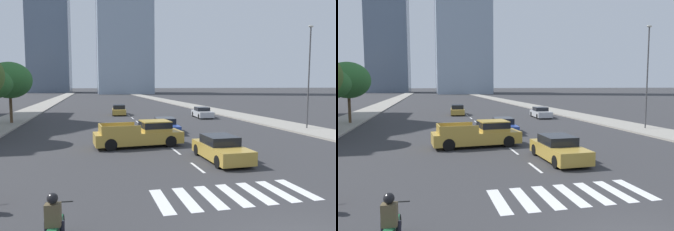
% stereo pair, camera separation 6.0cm
% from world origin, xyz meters
% --- Properties ---
extents(sidewalk_east, '(4.00, 260.00, 0.15)m').
position_xyz_m(sidewalk_east, '(13.69, 30.00, 0.07)').
color(sidewalk_east, gray).
rests_on(sidewalk_east, ground).
extents(sidewalk_west, '(4.00, 260.00, 0.15)m').
position_xyz_m(sidewalk_west, '(-13.69, 30.00, 0.07)').
color(sidewalk_west, gray).
rests_on(sidewalk_west, ground).
extents(crosswalk_near, '(5.85, 2.49, 0.01)m').
position_xyz_m(crosswalk_near, '(0.00, 4.40, 0.00)').
color(crosswalk_near, silver).
rests_on(crosswalk_near, ground).
extents(lane_divider_center, '(0.14, 50.00, 0.01)m').
position_xyz_m(lane_divider_center, '(0.00, 32.40, 0.00)').
color(lane_divider_center, silver).
rests_on(lane_divider_center, ground).
extents(motorcycle_trailing, '(0.70, 2.12, 1.49)m').
position_xyz_m(motorcycle_trailing, '(-5.95, 1.76, 0.58)').
color(motorcycle_trailing, black).
rests_on(motorcycle_trailing, ground).
extents(pickup_truck, '(5.81, 2.43, 1.67)m').
position_xyz_m(pickup_truck, '(-1.71, 14.47, 0.81)').
color(pickup_truck, '#B28E38').
rests_on(pickup_truck, ground).
extents(sedan_blue_0, '(2.09, 4.86, 1.21)m').
position_xyz_m(sedan_blue_0, '(1.21, 20.27, 0.56)').
color(sedan_blue_0, navy).
rests_on(sedan_blue_0, ground).
extents(sedan_silver_1, '(2.11, 4.58, 1.30)m').
position_xyz_m(sedan_silver_1, '(8.46, 30.95, 0.60)').
color(sedan_silver_1, '#B7BABF').
rests_on(sedan_silver_1, ground).
extents(sedan_gold_2, '(1.90, 4.42, 1.32)m').
position_xyz_m(sedan_gold_2, '(1.72, 9.58, 0.61)').
color(sedan_gold_2, '#B28E38').
rests_on(sedan_gold_2, ground).
extents(sedan_gold_3, '(2.08, 4.75, 1.36)m').
position_xyz_m(sedan_gold_3, '(-1.20, 37.11, 0.62)').
color(sedan_gold_3, '#B28E38').
rests_on(sedan_gold_3, ground).
extents(street_lamp_east, '(0.50, 0.24, 9.10)m').
position_xyz_m(street_lamp_east, '(13.99, 18.65, 5.32)').
color(street_lamp_east, '#3F3F42').
rests_on(street_lamp_east, sidewalk_east).
extents(street_tree_third, '(4.36, 4.36, 6.22)m').
position_xyz_m(street_tree_third, '(-12.89, 29.44, 4.51)').
color(street_tree_third, '#4C3823').
rests_on(street_tree_third, sidewalk_west).
extents(office_tower_left_skyline, '(20.13, 27.93, 87.50)m').
position_xyz_m(office_tower_left_skyline, '(-24.57, 175.35, 43.22)').
color(office_tower_left_skyline, slate).
rests_on(office_tower_left_skyline, ground).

